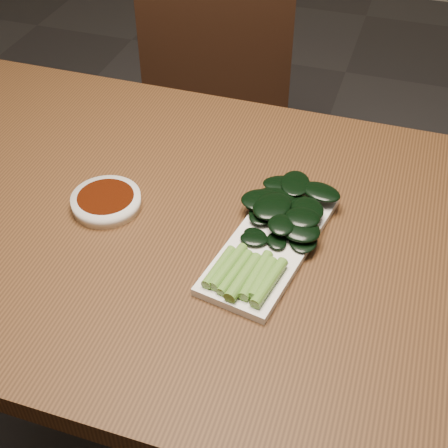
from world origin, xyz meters
TOP-DOWN VIEW (x-y plane):
  - ground at (0.00, 0.00)m, footprint 6.00×6.00m
  - table at (0.00, 0.00)m, footprint 1.40×0.80m
  - chair_far at (-0.21, 0.68)m, footprint 0.52×0.52m
  - sauce_bowl at (-0.17, -0.01)m, footprint 0.12×0.12m
  - serving_plate at (0.12, -0.02)m, footprint 0.17×0.32m
  - gai_lan at (0.12, 0.01)m, footprint 0.17×0.32m

SIDE VIEW (x-z plane):
  - ground at x=0.00m, z-range 0.00..0.00m
  - chair_far at x=-0.21m, z-range 0.04..0.93m
  - table at x=0.00m, z-range 0.30..1.05m
  - serving_plate at x=0.12m, z-range 0.75..0.76m
  - sauce_bowl at x=-0.17m, z-range 0.75..0.77m
  - gai_lan at x=0.12m, z-range 0.76..0.79m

